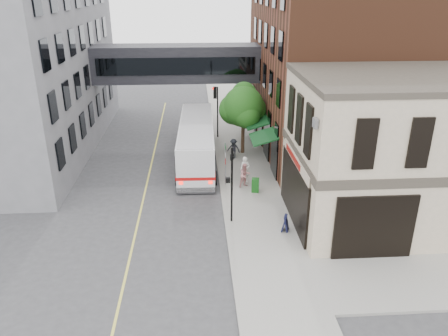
{
  "coord_description": "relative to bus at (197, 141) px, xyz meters",
  "views": [
    {
      "loc": [
        -1.48,
        -19.86,
        12.72
      ],
      "look_at": [
        0.02,
        2.8,
        3.13
      ],
      "focal_mm": 35.0,
      "sensor_mm": 36.0,
      "label": 1
    }
  ],
  "objects": [
    {
      "name": "skyway_bridge",
      "position": [
        -1.51,
        6.48,
        4.75
      ],
      "size": [
        14.0,
        3.18,
        3.0
      ],
      "color": "black",
      "rests_on": "ground"
    },
    {
      "name": "pedestrian_c",
      "position": [
        2.85,
        0.28,
        -0.81
      ],
      "size": [
        1.17,
        0.93,
        1.58
      ],
      "primitive_type": "imported",
      "rotation": [
        0.0,
        0.0,
        -0.39
      ],
      "color": "black",
      "rests_on": "sidewalk_main"
    },
    {
      "name": "bus",
      "position": [
        0.0,
        0.0,
        0.0
      ],
      "size": [
        3.02,
        11.63,
        3.12
      ],
      "color": "silver",
      "rests_on": "ground"
    },
    {
      "name": "newspaper_box",
      "position": [
        3.75,
        -5.79,
        -1.13
      ],
      "size": [
        0.54,
        0.5,
        0.93
      ],
      "primitive_type": "cube",
      "rotation": [
        0.0,
        0.0,
        -0.19
      ],
      "color": "#124F14",
      "rests_on": "sidewalk_main"
    },
    {
      "name": "sidewalk_main",
      "position": [
        3.49,
        2.48,
        -1.67
      ],
      "size": [
        4.0,
        60.0,
        0.15
      ],
      "primitive_type": "cube",
      "color": "gray",
      "rests_on": "ground"
    },
    {
      "name": "street_tree",
      "position": [
        3.68,
        1.7,
        2.17
      ],
      "size": [
        3.8,
        3.2,
        5.6
      ],
      "color": "#382619",
      "rests_on": "sidewalk_main"
    },
    {
      "name": "ground",
      "position": [
        1.49,
        -11.52,
        -1.75
      ],
      "size": [
        120.0,
        120.0,
        0.0
      ],
      "primitive_type": "plane",
      "color": "#38383A",
      "rests_on": "ground"
    },
    {
      "name": "brick_building",
      "position": [
        11.47,
        3.47,
        5.24
      ],
      "size": [
        13.76,
        18.0,
        14.0
      ],
      "color": "#512A19",
      "rests_on": "ground"
    },
    {
      "name": "street_sign_pole",
      "position": [
        1.88,
        -4.52,
        0.19
      ],
      "size": [
        0.08,
        0.75,
        3.0
      ],
      "color": "gray",
      "rests_on": "sidewalk_main"
    },
    {
      "name": "lane_marking",
      "position": [
        -3.51,
        -1.52,
        -1.74
      ],
      "size": [
        0.12,
        40.0,
        0.01
      ],
      "primitive_type": "cube",
      "color": "#D8CC4C",
      "rests_on": "ground"
    },
    {
      "name": "corner_building",
      "position": [
        10.46,
        -9.52,
        2.47
      ],
      "size": [
        10.19,
        8.12,
        8.45
      ],
      "color": "tan",
      "rests_on": "ground"
    },
    {
      "name": "traffic_signal_far",
      "position": [
        1.75,
        5.48,
        1.59
      ],
      "size": [
        0.53,
        0.28,
        4.5
      ],
      "color": "black",
      "rests_on": "sidewalk_main"
    },
    {
      "name": "pedestrian_b",
      "position": [
        3.16,
        -4.95,
        -0.77
      ],
      "size": [
        0.99,
        0.91,
        1.64
      ],
      "primitive_type": "imported",
      "rotation": [
        0.0,
        0.0,
        0.45
      ],
      "color": "tan",
      "rests_on": "sidewalk_main"
    },
    {
      "name": "traffic_signal_near",
      "position": [
        1.86,
        -9.52,
        1.24
      ],
      "size": [
        0.44,
        0.22,
        4.6
      ],
      "color": "black",
      "rests_on": "sidewalk_main"
    },
    {
      "name": "pedestrian_a",
      "position": [
        3.24,
        -4.16,
        -0.69
      ],
      "size": [
        0.67,
        0.46,
        1.8
      ],
      "primitive_type": "imported",
      "rotation": [
        0.0,
        0.0,
        -0.04
      ],
      "color": "white",
      "rests_on": "sidewalk_main"
    },
    {
      "name": "sandwich_board",
      "position": [
        4.75,
        -10.77,
        -1.13
      ],
      "size": [
        0.49,
        0.6,
        0.93
      ],
      "primitive_type": "cube",
      "rotation": [
        0.0,
        0.0,
        -0.35
      ],
      "color": "black",
      "rests_on": "sidewalk_main"
    }
  ]
}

